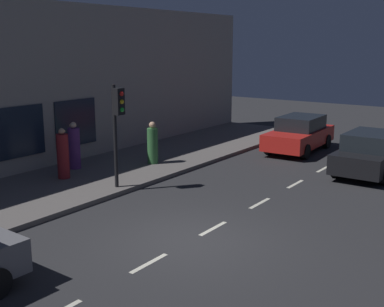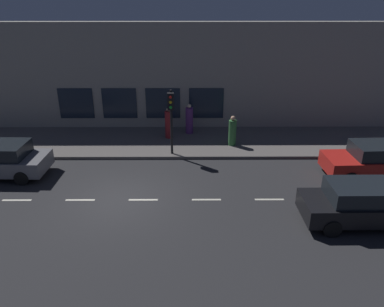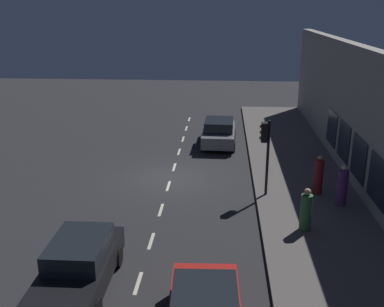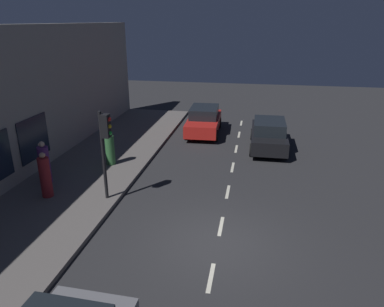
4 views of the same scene
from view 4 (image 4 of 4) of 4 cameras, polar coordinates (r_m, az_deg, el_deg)
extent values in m
plane|color=#28282B|center=(11.45, 4.09, -14.03)|extent=(60.00, 60.00, 0.00)
cube|color=#5B5654|center=(13.43, -23.88, -9.92)|extent=(4.50, 32.00, 0.15)
cube|color=#192333|center=(16.98, -23.78, 2.24)|extent=(0.04, 2.06, 1.84)
cube|color=beige|center=(24.30, 7.82, 4.80)|extent=(0.12, 1.20, 0.01)
cube|color=beige|center=(21.80, 7.47, 3.00)|extent=(0.12, 1.20, 0.01)
cube|color=beige|center=(19.34, 7.03, 0.74)|extent=(0.12, 1.20, 0.01)
cube|color=beige|center=(16.91, 6.46, -2.18)|extent=(0.12, 1.20, 0.01)
cube|color=beige|center=(14.55, 5.69, -6.06)|extent=(0.12, 1.20, 0.01)
cube|color=beige|center=(12.28, 4.62, -11.40)|extent=(0.12, 1.20, 0.01)
cube|color=beige|center=(10.17, 3.01, -19.05)|extent=(0.12, 1.20, 0.01)
cylinder|color=black|center=(13.42, -13.87, -0.44)|extent=(0.12, 0.12, 3.35)
cube|color=black|center=(12.99, -13.52, 4.27)|extent=(0.26, 0.32, 0.84)
sphere|color=red|center=(12.87, -13.04, 5.32)|extent=(0.15, 0.15, 0.15)
sphere|color=gold|center=(12.93, -12.95, 4.25)|extent=(0.15, 0.15, 0.15)
sphere|color=green|center=(13.00, -12.87, 3.18)|extent=(0.15, 0.15, 0.15)
cube|color=red|center=(21.73, 1.88, 4.83)|extent=(1.98, 4.44, 0.70)
cube|color=black|center=(21.73, 1.95, 6.60)|extent=(1.68, 2.33, 0.60)
cylinder|color=black|center=(20.45, 3.82, 2.89)|extent=(0.24, 0.65, 0.64)
cylinder|color=black|center=(20.64, -0.88, 3.09)|extent=(0.24, 0.65, 0.64)
cylinder|color=black|center=(23.04, 4.34, 4.89)|extent=(0.24, 0.65, 0.64)
cylinder|color=black|center=(23.21, 0.16, 5.06)|extent=(0.24, 0.65, 0.64)
cube|color=black|center=(19.54, 12.04, 2.58)|extent=(1.82, 4.39, 0.70)
cube|color=black|center=(19.18, 12.20, 4.27)|extent=(1.59, 2.29, 0.60)
cylinder|color=black|center=(20.91, 9.60, 3.03)|extent=(0.22, 0.64, 0.64)
cylinder|color=black|center=(20.98, 14.18, 2.75)|extent=(0.22, 0.64, 0.64)
cylinder|color=black|center=(18.33, 9.46, 0.54)|extent=(0.22, 0.64, 0.64)
cylinder|color=black|center=(18.41, 14.67, 0.22)|extent=(0.22, 0.64, 0.64)
cylinder|color=#336B38|center=(16.96, -12.87, 0.55)|extent=(0.58, 0.58, 1.40)
sphere|color=tan|center=(16.71, -13.09, 3.21)|extent=(0.25, 0.25, 0.25)
cube|color=tan|center=(16.59, -13.03, 3.09)|extent=(0.08, 0.08, 0.07)
cylinder|color=#5B2D70|center=(15.87, -22.33, -1.65)|extent=(0.62, 0.62, 1.54)
sphere|color=beige|center=(15.58, -22.76, 1.36)|extent=(0.23, 0.23, 0.23)
cube|color=beige|center=(15.57, -23.15, 1.29)|extent=(0.07, 0.08, 0.06)
cylinder|color=maroon|center=(14.58, -22.23, -3.52)|extent=(0.56, 0.56, 1.56)
sphere|color=tan|center=(14.26, -22.70, -0.27)|extent=(0.21, 0.21, 0.21)
cube|color=tan|center=(14.31, -22.35, -0.16)|extent=(0.07, 0.06, 0.06)
camera|label=1|loc=(6.06, 93.44, -18.69)|focal=46.53mm
camera|label=2|loc=(17.56, 58.64, 15.95)|focal=34.94mm
camera|label=3|loc=(30.19, 4.22, 23.50)|focal=42.36mm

